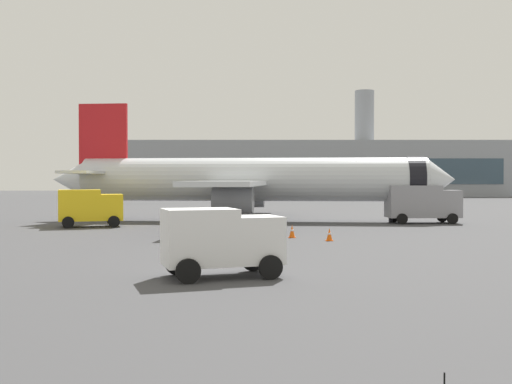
{
  "coord_description": "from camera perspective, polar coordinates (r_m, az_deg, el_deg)",
  "views": [
    {
      "loc": [
        -0.09,
        -2.93,
        3.67
      ],
      "look_at": [
        -0.16,
        29.97,
        3.0
      ],
      "focal_mm": 42.2,
      "sensor_mm": 36.0,
      "label": 1
    }
  ],
  "objects": [
    {
      "name": "cargo_van",
      "position": [
        22.67,
        -3.23,
        -4.46
      ],
      "size": [
        4.8,
        3.45,
        2.6
      ],
      "color": "white",
      "rests_on": "ground"
    },
    {
      "name": "airplane_at_gate",
      "position": [
        52.9,
        -0.47,
        1.15
      ],
      "size": [
        35.77,
        32.31,
        10.5
      ],
      "color": "silver",
      "rests_on": "ground"
    },
    {
      "name": "service_truck",
      "position": [
        48.55,
        -15.35,
        -1.31
      ],
      "size": [
        5.23,
        3.63,
        2.9
      ],
      "color": "yellow",
      "rests_on": "ground"
    },
    {
      "name": "terminal_building",
      "position": [
        139.21,
        4.44,
        2.21
      ],
      "size": [
        89.71,
        20.81,
        24.21
      ],
      "color": "gray",
      "rests_on": "ground"
    },
    {
      "name": "safety_cone_near",
      "position": [
        38.2,
        3.56,
        -3.74
      ],
      "size": [
        0.44,
        0.44,
        0.82
      ],
      "color": "#F2590C",
      "rests_on": "ground"
    },
    {
      "name": "fuel_truck",
      "position": [
        52.63,
        15.57,
        -0.94
      ],
      "size": [
        6.08,
        2.9,
        3.2
      ],
      "color": "gray",
      "rests_on": "ground"
    },
    {
      "name": "safety_cone_mid",
      "position": [
        36.46,
        7.1,
        -4.03
      ],
      "size": [
        0.44,
        0.44,
        0.76
      ],
      "color": "#F2590C",
      "rests_on": "ground"
    }
  ]
}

